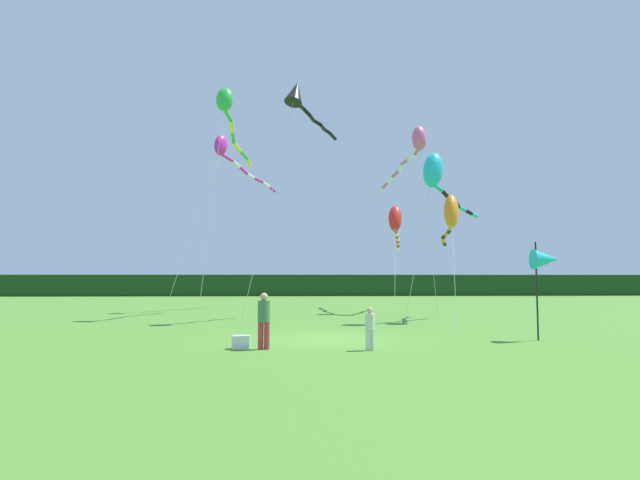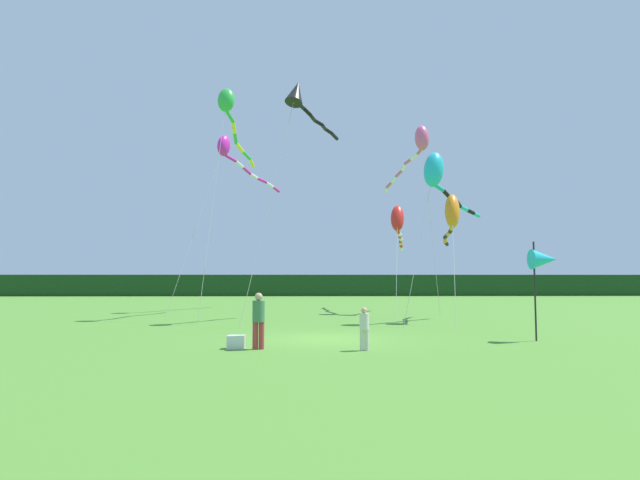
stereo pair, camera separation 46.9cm
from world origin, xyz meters
name	(u,v)px [view 1 (the left image)]	position (x,y,z in m)	size (l,w,h in m)	color
ground_plane	(327,339)	(0.00, 0.00, 0.00)	(120.00, 120.00, 0.00)	#4C842D
distant_treeline	(306,285)	(0.00, 45.00, 1.26)	(108.00, 3.21, 2.52)	#193D19
person_adult	(264,318)	(-2.07, -2.60, 0.94)	(0.37, 0.37, 1.69)	#B23338
person_child	(370,326)	(1.09, -2.99, 0.71)	(0.28, 0.28, 1.27)	silver
cooler_box	(241,342)	(-2.76, -2.47, 0.20)	(0.52, 0.42, 0.40)	silver
banner_flag_pole	(546,260)	(7.53, -0.78, 2.75)	(0.90, 0.70, 3.39)	black
kite_green	(227,109)	(-4.98, 10.19, 11.51)	(1.56, 9.93, 12.60)	#B2B2B2
kite_red	(395,222)	(4.87, 12.78, 5.53)	(1.94, 8.19, 6.63)	#B2B2B2
kite_magenta	(228,152)	(-5.69, 15.87, 10.44)	(5.85, 10.08, 11.58)	#B2B2B2
kite_cyan	(436,174)	(5.71, 6.59, 7.24)	(5.37, 5.84, 8.38)	#B2B2B2
kite_rainbow	(415,145)	(6.54, 14.49, 10.74)	(1.99, 9.30, 11.88)	#B2B2B2
kite_orange	(451,214)	(6.51, 6.87, 5.28)	(1.85, 7.72, 6.42)	#B2B2B2
kite_black	(299,97)	(-1.02, 7.68, 11.39)	(4.71, 7.39, 12.32)	#B2B2B2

